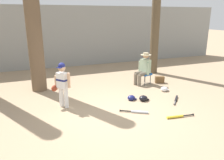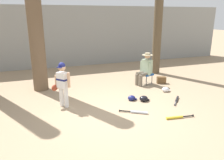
# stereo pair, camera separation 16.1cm
# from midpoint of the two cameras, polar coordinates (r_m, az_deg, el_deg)

# --- Properties ---
(ground_plane) EXTENTS (60.00, 60.00, 0.00)m
(ground_plane) POSITION_cam_midpoint_polar(r_m,az_deg,el_deg) (5.96, -0.14, -8.83)
(ground_plane) COLOR #9E8466
(concrete_back_wall) EXTENTS (18.00, 0.36, 3.01)m
(concrete_back_wall) POSITION_cam_midpoint_polar(r_m,az_deg,el_deg) (11.52, -11.84, 10.95)
(concrete_back_wall) COLOR gray
(concrete_back_wall) RESTS_ON ground
(tree_near_player) EXTENTS (0.81, 0.81, 5.57)m
(tree_near_player) POSITION_cam_midpoint_polar(r_m,az_deg,el_deg) (7.82, -20.37, 14.22)
(tree_near_player) COLOR brown
(tree_near_player) RESTS_ON ground
(tree_behind_spectator) EXTENTS (0.61, 0.61, 4.82)m
(tree_behind_spectator) POSITION_cam_midpoint_polar(r_m,az_deg,el_deg) (9.99, 10.70, 13.59)
(tree_behind_spectator) COLOR brown
(tree_behind_spectator) RESTS_ON ground
(young_ballplayer) EXTENTS (0.54, 0.48, 1.31)m
(young_ballplayer) POSITION_cam_midpoint_polar(r_m,az_deg,el_deg) (6.32, -13.53, -0.57)
(young_ballplayer) COLOR white
(young_ballplayer) RESTS_ON ground
(folding_stool) EXTENTS (0.50, 0.50, 0.41)m
(folding_stool) POSITION_cam_midpoint_polar(r_m,az_deg,el_deg) (8.51, 8.03, 1.45)
(folding_stool) COLOR #194C9E
(folding_stool) RESTS_ON ground
(seated_spectator) EXTENTS (0.68, 0.53, 1.20)m
(seated_spectator) POSITION_cam_midpoint_polar(r_m,az_deg,el_deg) (8.37, 7.63, 3.17)
(seated_spectator) COLOR #6B6051
(seated_spectator) RESTS_ON ground
(handbag_beside_stool) EXTENTS (0.38, 0.29, 0.26)m
(handbag_beside_stool) POSITION_cam_midpoint_polar(r_m,az_deg,el_deg) (8.75, 11.74, 0.09)
(handbag_beside_stool) COLOR brown
(handbag_beside_stool) RESTS_ON ground
(bat_aluminum_silver) EXTENTS (0.69, 0.46, 0.07)m
(bat_aluminum_silver) POSITION_cam_midpoint_polar(r_m,az_deg,el_deg) (6.04, 5.82, -8.22)
(bat_aluminum_silver) COLOR #B7BCC6
(bat_aluminum_silver) RESTS_ON ground
(bat_black_composite) EXTENTS (0.54, 0.58, 0.07)m
(bat_black_composite) POSITION_cam_midpoint_polar(r_m,az_deg,el_deg) (7.14, 15.65, -4.79)
(bat_black_composite) COLOR black
(bat_black_composite) RESTS_ON ground
(bat_yellow_trainer) EXTENTS (0.77, 0.16, 0.07)m
(bat_yellow_trainer) POSITION_cam_midpoint_polar(r_m,az_deg,el_deg) (5.97, 15.80, -9.11)
(bat_yellow_trainer) COLOR yellow
(bat_yellow_trainer) RESTS_ON ground
(batting_helmet_black) EXTENTS (0.31, 0.24, 0.18)m
(batting_helmet_black) POSITION_cam_midpoint_polar(r_m,az_deg,el_deg) (6.86, 7.49, -4.75)
(batting_helmet_black) COLOR black
(batting_helmet_black) RESTS_ON ground
(batting_helmet_navy) EXTENTS (0.29, 0.22, 0.17)m
(batting_helmet_navy) POSITION_cam_midpoint_polar(r_m,az_deg,el_deg) (6.89, 4.39, -4.64)
(batting_helmet_navy) COLOR navy
(batting_helmet_navy) RESTS_ON ground
(batting_helmet_white) EXTENTS (0.30, 0.23, 0.17)m
(batting_helmet_white) POSITION_cam_midpoint_polar(r_m,az_deg,el_deg) (7.85, 12.85, -2.31)
(batting_helmet_white) COLOR silver
(batting_helmet_white) RESTS_ON ground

